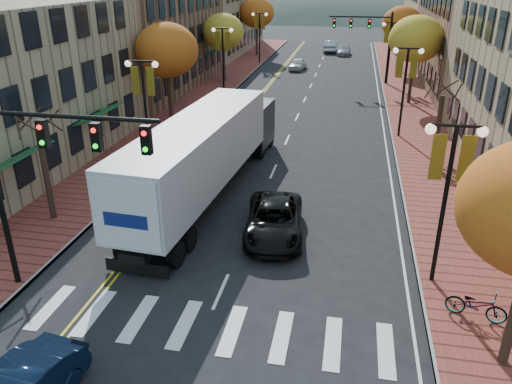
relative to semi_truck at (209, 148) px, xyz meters
The scene contains 28 objects.
ground 12.83m from the semi_truck, 77.54° to the right, with size 200.00×200.00×0.00m, color black.
sidewalk_left 21.30m from the semi_truck, 107.27° to the left, with size 4.00×85.00×0.15m, color brown.
sidewalk_right 23.48m from the semi_truck, 59.90° to the left, with size 4.00×85.00×0.15m, color brown.
building_left_mid 27.84m from the semi_truck, 121.07° to the left, with size 12.00×24.00×11.00m, color brown.
building_left_far 50.81m from the semi_truck, 106.34° to the left, with size 12.00×26.00×9.50m, color #9E8966.
building_right_mid 36.59m from the semi_truck, 54.47° to the left, with size 15.00×24.00×10.00m, color brown.
building_right_far 55.97m from the semi_truck, 67.69° to the left, with size 15.00×20.00×11.00m, color #9E8966.
tree_left_a 7.61m from the semi_truck, 145.67° to the right, with size 0.28×0.28×4.20m.
tree_left_b 13.61m from the semi_truck, 118.22° to the left, with size 4.48×4.48×7.21m.
tree_left_c 28.53m from the semi_truck, 102.78° to the left, with size 4.16×4.16×6.69m.
tree_left_d 46.24m from the semi_truck, 97.83° to the left, with size 4.61×4.61×7.42m.
tree_right_b 13.03m from the semi_truck, 25.98° to the left, with size 0.28×0.28×4.20m.
tree_right_c 24.84m from the semi_truck, 61.65° to the left, with size 4.48×4.48×7.21m.
tree_right_d 39.59m from the semi_truck, 72.74° to the left, with size 4.35×4.35×7.00m.
lamp_left_b 6.32m from the semi_truck, 142.22° to the left, with size 1.96×0.36×6.05m.
lamp_left_c 22.30m from the semi_truck, 102.43° to the left, with size 1.96×0.36×6.05m.
lamp_left_d 40.04m from the semi_truck, 96.87° to the left, with size 1.96×0.36×6.05m.
lamp_right_a 12.13m from the semi_truck, 31.63° to the right, with size 1.96×0.36×6.05m.
lamp_right_b 15.64m from the semi_truck, 48.90° to the left, with size 1.96×0.36×6.05m.
lamp_right_c 31.47m from the semi_truck, 71.02° to the left, with size 1.96×0.36×6.05m.
traffic_mast_near 10.00m from the semi_truck, 106.55° to the right, with size 6.10×0.35×7.00m.
traffic_mast_far 30.91m from the semi_truck, 74.58° to the left, with size 6.10×0.34×7.00m.
semi_truck is the anchor object (origin of this frame).
black_suv 5.74m from the semi_truck, 43.85° to the right, with size 2.40×5.20×1.45m, color black.
car_far_white 36.52m from the semi_truck, 89.40° to the left, with size 1.54×3.82×1.30m, color silver.
car_far_silver 49.29m from the semi_truck, 83.80° to the left, with size 1.70×4.19×1.22m, color #93949A.
car_far_oncoming 51.69m from the semi_truck, 86.25° to the left, with size 1.72×4.93×1.62m, color #ADACB4.
bicycle 14.17m from the semi_truck, 36.45° to the right, with size 0.66×1.89×0.99m, color gray.
Camera 1 is at (4.07, -10.45, 10.54)m, focal length 35.00 mm.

